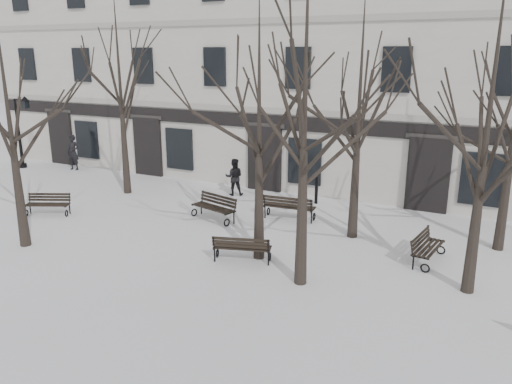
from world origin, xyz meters
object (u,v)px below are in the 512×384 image
Objects in this scene: tree_2 at (306,74)px; bench_0 at (48,203)px; bench_4 at (289,206)px; lamp_post at (22,127)px; bench_5 at (426,246)px; bench_1 at (242,247)px; tree_3 at (491,98)px; bench_3 at (215,207)px; tree_0 at (6,99)px; tree_1 at (259,103)px.

tree_2 reaches higher than bench_0.
lamp_post reaches higher than bench_4.
bench_0 is 0.95× the size of bench_5.
tree_2 is 5.48m from bench_1.
bench_1 is (-2.07, 0.53, -5.04)m from tree_2.
tree_3 is 10.19m from bench_3.
lamp_post is (-22.50, 4.94, -2.77)m from tree_3.
tree_2 is at bearing 111.02° from bench_4.
bench_5 is (5.15, -1.72, -0.05)m from bench_4.
tree_3 reaches higher than tree_0.
tree_3 is at bearing 147.91° from bench_4.
lamp_post is at bearing 120.24° from bench_0.
bench_1 is at bearing 125.36° from bench_5.
tree_1 is 4.40× the size of bench_0.
tree_3 is 4.47× the size of bench_5.
bench_5 is (11.78, 4.44, -4.22)m from tree_0.
tree_1 is 5.88m from tree_3.
bench_4 reaches higher than bench_3.
tree_0 is 0.94× the size of tree_3.
tree_2 reaches higher than bench_4.
tree_1 is 4.24m from bench_1.
lamp_post is (-13.58, 2.88, 1.71)m from bench_3.
bench_4 is 1.09× the size of bench_5.
bench_4 is (6.64, 6.16, -4.17)m from tree_0.
tree_3 reaches higher than bench_5.
bench_1 is 1.00× the size of bench_5.
bench_5 is at bearing 156.31° from bench_4.
tree_2 is 4.94× the size of bench_5.
tree_0 is at bearing -161.16° from tree_1.
lamp_post is at bearing 140.28° from tree_0.
bench_3 is at bearing 50.08° from tree_0.
lamp_post is (-18.41, 6.43, -3.29)m from tree_2.
bench_0 is 0.95× the size of bench_1.
tree_1 is 5.58m from bench_4.
tree_2 is at bearing -31.48° from bench_0.
bench_0 is at bearing 105.80° from bench_5.
bench_3 is 1.08× the size of bench_5.
tree_1 is at bearing 121.60° from bench_5.
bench_1 is at bearing -171.13° from tree_3.
bench_1 is (8.78, -0.68, 0.02)m from bench_0.
bench_1 is at bearing -120.14° from tree_1.
tree_0 is 0.85× the size of tree_2.
lamp_post reaches higher than bench_3.
bench_4 is at bearing -5.97° from lamp_post.
bench_0 is 13.78m from bench_5.
bench_4 is at bearing 40.64° from bench_3.
tree_1 is at bearing 149.23° from tree_2.
bench_3 is (-3.06, 2.50, -4.16)m from tree_1.
tree_1 is at bearing -17.90° from lamp_post.
tree_0 reaches higher than bench_3.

